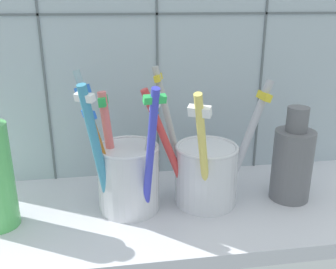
{
  "coord_description": "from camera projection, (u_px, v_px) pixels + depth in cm",
  "views": [
    {
      "loc": [
        -6.77,
        -43.81,
        28.24
      ],
      "look_at": [
        0.0,
        0.64,
        12.04
      ],
      "focal_mm": 40.47,
      "sensor_mm": 36.0,
      "label": 1
    }
  ],
  "objects": [
    {
      "name": "tile_wall_back",
      "position": [
        156.0,
        40.0,
        0.55
      ],
      "size": [
        64.0,
        2.2,
        45.0
      ],
      "color": "#B2C1CC",
      "rests_on": "ground"
    },
    {
      "name": "toothbrush_cup_left",
      "position": [
        127.0,
        172.0,
        0.48
      ],
      "size": [
        10.81,
        13.77,
        18.06
      ],
      "color": "silver",
      "rests_on": "counter_slab"
    },
    {
      "name": "ceramic_vase",
      "position": [
        291.0,
        160.0,
        0.51
      ],
      "size": [
        5.35,
        5.35,
        13.09
      ],
      "color": "slate",
      "rests_on": "counter_slab"
    },
    {
      "name": "counter_slab",
      "position": [
        169.0,
        213.0,
        0.51
      ],
      "size": [
        64.0,
        22.0,
        2.0
      ],
      "primitive_type": "cube",
      "color": "silver",
      "rests_on": "ground"
    },
    {
      "name": "toothbrush_cup_right",
      "position": [
        205.0,
        170.0,
        0.5
      ],
      "size": [
        16.89,
        12.06,
        18.29
      ],
      "color": "silver",
      "rests_on": "counter_slab"
    }
  ]
}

